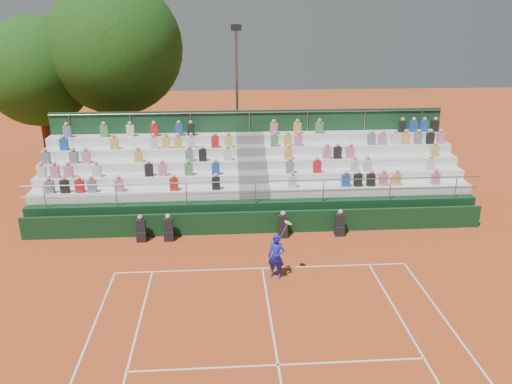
{
  "coord_description": "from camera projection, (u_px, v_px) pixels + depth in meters",
  "views": [
    {
      "loc": [
        -1.37,
        -16.66,
        9.16
      ],
      "look_at": [
        0.0,
        3.5,
        1.8
      ],
      "focal_mm": 35.0,
      "sensor_mm": 36.0,
      "label": 1
    }
  ],
  "objects": [
    {
      "name": "tennis_player",
      "position": [
        276.0,
        256.0,
        17.93
      ],
      "size": [
        0.89,
        0.62,
        2.22
      ],
      "color": "#1720B0",
      "rests_on": "ground"
    },
    {
      "name": "grandstand",
      "position": [
        252.0,
        185.0,
        24.51
      ],
      "size": [
        20.0,
        5.2,
        4.4
      ],
      "color": "black",
      "rests_on": "ground"
    },
    {
      "name": "tree_west",
      "position": [
        38.0,
        72.0,
        28.53
      ],
      "size": [
        6.23,
        6.23,
        9.01
      ],
      "color": "#3C2416",
      "rests_on": "ground"
    },
    {
      "name": "courtside_wall",
      "position": [
        256.0,
        222.0,
        21.67
      ],
      "size": [
        20.0,
        0.15,
        1.0
      ],
      "primitive_type": "cube",
      "color": "black",
      "rests_on": "ground"
    },
    {
      "name": "tree_east",
      "position": [
        116.0,
        48.0,
        28.17
      ],
      "size": [
        7.55,
        7.55,
        10.99
      ],
      "color": "#3C2416",
      "rests_on": "ground"
    },
    {
      "name": "floodlight_mast",
      "position": [
        237.0,
        88.0,
        29.28
      ],
      "size": [
        0.6,
        0.25,
        8.45
      ],
      "color": "gray",
      "rests_on": "ground"
    },
    {
      "name": "ground",
      "position": [
        262.0,
        268.0,
        18.84
      ],
      "size": [
        90.0,
        90.0,
        0.0
      ],
      "primitive_type": "plane",
      "color": "#BC4B1F",
      "rests_on": "ground"
    },
    {
      "name": "line_officials",
      "position": [
        234.0,
        228.0,
        21.19
      ],
      "size": [
        8.86,
        0.4,
        1.19
      ],
      "color": "black",
      "rests_on": "ground"
    }
  ]
}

